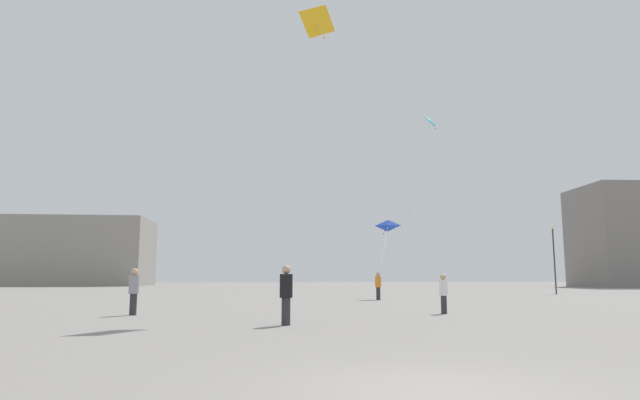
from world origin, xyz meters
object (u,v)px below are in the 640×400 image
person_in_orange (378,285)px  lamppost_east (554,249)px  kite_cobalt_delta (388,226)px  person_in_grey (134,289)px  person_in_white (444,292)px  building_left_hall (75,252)px  kite_amber_delta (318,25)px  person_in_black (286,292)px  kite_cyan_diamond (431,122)px

person_in_orange → lamppost_east: size_ratio=0.30×
kite_cobalt_delta → lamppost_east: size_ratio=1.02×
person_in_grey → person_in_white: 12.40m
kite_cobalt_delta → building_left_hall: building_left_hall is taller
kite_amber_delta → lamppost_east: size_ratio=2.03×
person_in_orange → person_in_black: bearing=29.7°
person_in_grey → person_in_white: bearing=-40.2°
person_in_orange → person_in_white: 13.54m
kite_cyan_diamond → lamppost_east: (11.19, 1.88, -10.63)m
person_in_black → kite_cobalt_delta: size_ratio=0.30×
kite_cobalt_delta → building_left_hall: size_ratio=0.25×
person_in_black → person_in_orange: 19.41m
kite_cobalt_delta → kite_cyan_diamond: (4.43, 2.81, 9.21)m
person_in_black → kite_cyan_diamond: (12.59, 26.71, 13.55)m
person_in_black → kite_cyan_diamond: kite_cyan_diamond is taller
person_in_white → person_in_black: bearing=-52.1°
person_in_black → person_in_orange: size_ratio=1.03×
kite_amber_delta → person_in_grey: bearing=-170.1°
kite_amber_delta → person_in_black: bearing=-103.2°
kite_amber_delta → kite_cobalt_delta: 20.35m
person_in_black → person_in_white: 8.09m
person_in_grey → kite_amber_delta: kite_amber_delta is taller
kite_amber_delta → lamppost_east: bearing=45.0°
kite_cyan_diamond → kite_amber_delta: bearing=-118.5°
person_in_grey → kite_cyan_diamond: size_ratio=0.13×
kite_cyan_diamond → kite_cobalt_delta: bearing=-147.6°
person_in_black → person_in_grey: person_in_black is taller
person_in_grey → kite_cyan_diamond: (18.49, 21.76, 13.57)m
person_in_grey → kite_cyan_diamond: 31.61m
kite_cyan_diamond → lamppost_east: 15.55m
kite_amber_delta → building_left_hall: 83.00m
person_in_black → person_in_orange: bearing=134.6°
lamppost_east → person_in_black: bearing=-129.8°
person_in_orange → kite_cyan_diamond: 17.14m
person_in_orange → kite_cyan_diamond: size_ratio=0.13×
person_in_orange → kite_cobalt_delta: 7.30m
kite_amber_delta → kite_cyan_diamond: (11.13, 20.48, 1.65)m
person_in_white → kite_amber_delta: 13.13m
person_in_white → kite_cobalt_delta: bearing=176.4°
person_in_orange → building_left_hall: building_left_hall is taller
kite_cobalt_delta → building_left_hall: bearing=127.5°
person_in_black → person_in_grey: bearing=-156.4°
person_in_white → building_left_hall: 86.42m
kite_amber_delta → kite_cyan_diamond: size_ratio=0.88×
person_in_black → kite_cyan_diamond: 32.49m
person_in_orange → building_left_hall: bearing=-97.5°
person_in_orange → lamppost_east: (17.46, 10.24, 2.95)m
person_in_white → kite_cyan_diamond: bearing=165.8°
person_in_orange → kite_cyan_diamond: kite_cyan_diamond is taller
building_left_hall → lamppost_east: (58.99, -51.75, -1.83)m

